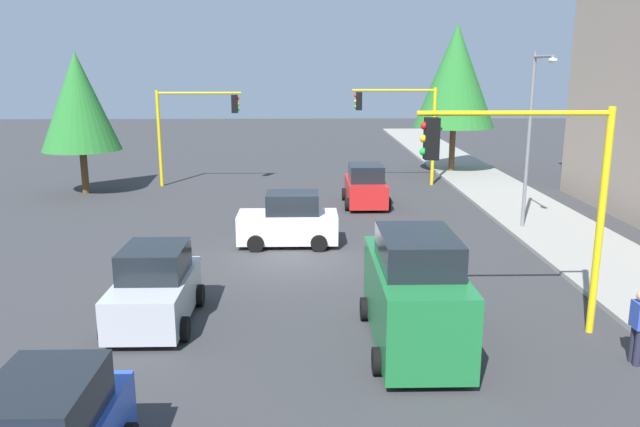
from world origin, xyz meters
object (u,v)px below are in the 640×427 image
object	(u,v)px
traffic_signal_far_left	(401,116)
tree_opposite_side	(78,102)
car_silver	(155,289)
tree_roadside_far	(456,76)
traffic_signal_far_right	(193,118)
delivery_van_green	(414,294)
car_white	(289,221)
traffic_signal_near_left	(528,176)
street_lamp_curbside	(533,123)
car_red	(366,187)
pedestrian_crossing	(638,325)

from	to	relation	value
traffic_signal_far_left	tree_opposite_side	size ratio (longest dim) A/B	0.74
car_silver	tree_roadside_far	bearing A→B (deg)	150.78
traffic_signal_far_right	delivery_van_green	size ratio (longest dim) A/B	1.08
car_white	car_silver	bearing A→B (deg)	-24.60
traffic_signal_near_left	street_lamp_curbside	bearing A→B (deg)	159.87
traffic_signal_near_left	car_white	bearing A→B (deg)	-143.83
tree_opposite_side	car_silver	world-z (taller)	tree_opposite_side
traffic_signal_near_left	delivery_van_green	bearing A→B (deg)	-76.85
car_white	street_lamp_curbside	bearing A→B (deg)	99.75
delivery_van_green	traffic_signal_far_right	bearing A→B (deg)	-157.38
delivery_van_green	tree_opposite_side	bearing A→B (deg)	-143.13
tree_opposite_side	car_white	bearing A→B (deg)	47.28
car_red	delivery_van_green	bearing A→B (deg)	-1.16
traffic_signal_near_left	car_silver	distance (m)	9.64
tree_opposite_side	car_silver	xyz separation A→B (m)	(17.10, 7.58, -3.82)
tree_opposite_side	car_silver	bearing A→B (deg)	23.89
street_lamp_curbside	car_red	bearing A→B (deg)	-130.91
car_white	pedestrian_crossing	xyz separation A→B (m)	(9.72, 7.91, 0.02)
traffic_signal_far_left	pedestrian_crossing	world-z (taller)	traffic_signal_far_left
traffic_signal_near_left	tree_roadside_far	bearing A→B (deg)	170.95
tree_roadside_far	car_white	distance (m)	19.35
traffic_signal_far_left	car_white	xyz separation A→B (m)	(12.00, -5.82, -2.90)
street_lamp_curbside	tree_opposite_side	distance (m)	21.88
traffic_signal_far_left	traffic_signal_near_left	bearing A→B (deg)	0.09
tree_roadside_far	street_lamp_curbside	bearing A→B (deg)	-1.19
traffic_signal_near_left	tree_opposite_side	world-z (taller)	tree_opposite_side
delivery_van_green	traffic_signal_far_left	bearing A→B (deg)	172.63
traffic_signal_far_right	tree_opposite_side	world-z (taller)	tree_opposite_side
tree_roadside_far	pedestrian_crossing	world-z (taller)	tree_roadside_far
street_lamp_curbside	car_white	bearing A→B (deg)	-80.25
traffic_signal_far_left	delivery_van_green	xyz separation A→B (m)	(20.63, -2.67, -2.52)
car_white	car_red	world-z (taller)	same
traffic_signal_far_left	car_red	world-z (taller)	traffic_signal_far_left
car_red	pedestrian_crossing	size ratio (longest dim) A/B	2.22
traffic_signal_far_right	car_red	bearing A→B (deg)	59.41
tree_opposite_side	pedestrian_crossing	xyz separation A→B (m)	(19.72, 18.74, -3.80)
traffic_signal_far_right	tree_roadside_far	bearing A→B (deg)	104.82
traffic_signal_far_left	pedestrian_crossing	xyz separation A→B (m)	(21.72, 2.09, -2.89)
street_lamp_curbside	car_red	distance (m)	8.55
pedestrian_crossing	street_lamp_curbside	bearing A→B (deg)	172.64
traffic_signal_far_right	street_lamp_curbside	xyz separation A→B (m)	(10.39, 14.82, 0.64)
car_white	traffic_signal_far_right	bearing A→B (deg)	-155.57
traffic_signal_near_left	car_red	xyz separation A→B (m)	(-14.73, -2.39, -3.04)
traffic_signal_far_left	car_red	size ratio (longest dim) A/B	1.42
traffic_signal_far_left	tree_roadside_far	bearing A→B (deg)	136.05
pedestrian_crossing	car_silver	bearing A→B (deg)	-103.20
traffic_signal_near_left	tree_roadside_far	distance (m)	24.38
car_white	car_silver	size ratio (longest dim) A/B	0.99
street_lamp_curbside	delivery_van_green	xyz separation A→B (m)	(10.24, -6.23, -3.07)
tree_roadside_far	delivery_van_green	distance (m)	25.89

